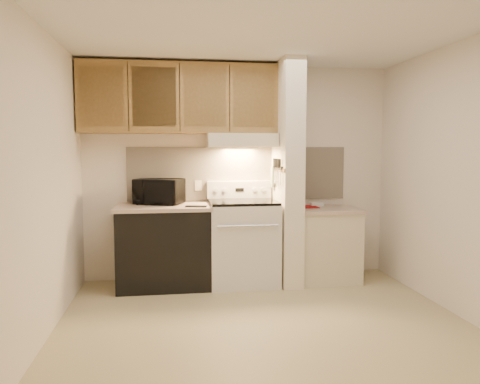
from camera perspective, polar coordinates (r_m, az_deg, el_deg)
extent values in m
plane|color=#C0B286|center=(4.36, 2.72, -15.26)|extent=(3.60, 3.60, 0.00)
plane|color=white|center=(4.19, 2.87, 18.68)|extent=(3.60, 3.60, 0.00)
cube|color=white|center=(5.57, -0.20, 2.42)|extent=(3.60, 2.50, 0.02)
cube|color=white|center=(4.14, -22.48, 1.03)|extent=(0.02, 3.00, 2.50)
cube|color=white|center=(4.78, 24.50, 1.47)|extent=(0.02, 3.00, 2.50)
cube|color=beige|center=(5.55, -0.18, 2.25)|extent=(2.60, 0.02, 0.63)
cube|color=silver|center=(5.33, 0.34, -6.29)|extent=(0.76, 0.65, 0.92)
cube|color=black|center=(5.01, 0.89, -6.56)|extent=(0.50, 0.01, 0.30)
cylinder|color=silver|center=(4.93, 0.96, -4.15)|extent=(0.65, 0.02, 0.02)
cube|color=black|center=(5.25, 0.34, -1.21)|extent=(0.74, 0.64, 0.03)
cube|color=silver|center=(5.52, -0.11, 0.31)|extent=(0.76, 0.08, 0.20)
cube|color=black|center=(5.48, -0.05, 0.27)|extent=(0.10, 0.01, 0.04)
cylinder|color=silver|center=(5.44, -2.96, 0.23)|extent=(0.05, 0.02, 0.05)
cylinder|color=silver|center=(5.45, -1.91, 0.25)|extent=(0.05, 0.02, 0.05)
cylinder|color=silver|center=(5.50, 1.81, 0.29)|extent=(0.05, 0.02, 0.05)
cylinder|color=silver|center=(5.52, 2.83, 0.31)|extent=(0.05, 0.02, 0.05)
cube|color=black|center=(5.28, -9.23, -6.73)|extent=(1.00, 0.63, 0.87)
cube|color=#C0A795|center=(5.21, -9.30, -1.83)|extent=(1.04, 0.67, 0.04)
cube|color=black|center=(5.01, -5.36, -1.74)|extent=(0.24, 0.12, 0.02)
cylinder|color=#306A5C|center=(5.42, -8.75, -0.81)|extent=(0.09, 0.09, 0.10)
cube|color=beige|center=(5.50, -5.11, 0.80)|extent=(0.08, 0.01, 0.12)
imported|color=black|center=(5.33, -9.84, 0.07)|extent=(0.60, 0.50, 0.28)
cube|color=#F3E8CF|center=(5.32, 5.79, 2.26)|extent=(0.22, 0.70, 2.50)
cube|color=olive|center=(5.29, 4.57, 2.79)|extent=(0.01, 0.70, 0.04)
cube|color=black|center=(5.24, 4.63, 2.99)|extent=(0.02, 0.42, 0.04)
cube|color=silver|center=(5.07, 4.93, 1.78)|extent=(0.01, 0.03, 0.16)
cylinder|color=black|center=(5.09, 4.88, 3.48)|extent=(0.02, 0.02, 0.10)
cube|color=silver|center=(5.16, 4.71, 1.73)|extent=(0.01, 0.04, 0.18)
cylinder|color=black|center=(5.16, 4.71, 3.51)|extent=(0.02, 0.02, 0.10)
cube|color=silver|center=(5.25, 4.48, 1.68)|extent=(0.01, 0.04, 0.20)
cylinder|color=black|center=(5.23, 4.52, 3.53)|extent=(0.02, 0.02, 0.10)
cube|color=silver|center=(5.32, 4.30, 1.95)|extent=(0.01, 0.04, 0.16)
cylinder|color=black|center=(5.30, 4.35, 3.56)|extent=(0.02, 0.02, 0.10)
cube|color=silver|center=(5.39, 4.14, 1.88)|extent=(0.01, 0.04, 0.18)
cylinder|color=black|center=(5.38, 4.16, 3.58)|extent=(0.02, 0.02, 0.10)
cube|color=gray|center=(5.46, 4.00, 1.84)|extent=(0.03, 0.10, 0.24)
cube|color=beige|center=(5.56, 10.34, -6.46)|extent=(0.70, 0.60, 0.81)
cube|color=#C0A795|center=(5.49, 10.41, -2.11)|extent=(0.74, 0.64, 0.04)
cube|color=maroon|center=(5.53, 8.31, -1.78)|extent=(0.21, 0.28, 0.01)
cube|color=white|center=(5.64, 9.35, -1.50)|extent=(0.15, 0.10, 0.04)
cube|color=beige|center=(5.34, 0.14, 6.32)|extent=(0.78, 0.44, 0.15)
cube|color=beige|center=(5.13, 0.49, 5.86)|extent=(0.78, 0.04, 0.06)
cube|color=olive|center=(5.36, -7.40, 11.20)|extent=(2.18, 0.33, 0.77)
cube|color=olive|center=(5.25, -16.50, 11.16)|extent=(0.46, 0.01, 0.63)
cube|color=black|center=(5.21, -13.48, 11.27)|extent=(0.01, 0.01, 0.73)
cube|color=olive|center=(5.20, -10.43, 11.34)|extent=(0.46, 0.01, 0.63)
cube|color=black|center=(5.20, -7.36, 11.39)|extent=(0.01, 0.01, 0.73)
cube|color=olive|center=(5.21, -4.31, 11.40)|extent=(0.46, 0.01, 0.63)
cube|color=black|center=(5.24, -1.27, 11.38)|extent=(0.01, 0.01, 0.73)
cube|color=olive|center=(5.28, 1.72, 11.33)|extent=(0.46, 0.01, 0.63)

